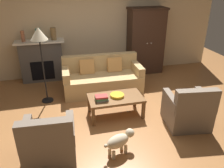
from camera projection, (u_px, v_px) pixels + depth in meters
ground_plane at (119, 116)px, 4.71m from camera, size 9.60×9.60×0.00m
back_wall at (96, 25)px, 6.36m from camera, size 7.20×0.10×2.80m
fireplace at (42, 60)px, 6.15m from camera, size 1.26×0.48×1.12m
armoire at (146, 41)px, 6.57m from camera, size 1.06×0.57×1.88m
couch at (102, 79)px, 5.66m from camera, size 1.94×0.90×0.86m
coffee_table at (116, 99)px, 4.59m from camera, size 1.10×0.60×0.42m
fruit_bowl at (117, 95)px, 4.58m from camera, size 0.28×0.28×0.05m
book_stack at (102, 98)px, 4.42m from camera, size 0.26×0.19×0.11m
mantel_vase_terracotta at (23, 36)px, 5.76m from camera, size 0.10×0.10×0.27m
mantel_vase_jade at (38, 35)px, 5.83m from camera, size 0.13×0.13×0.32m
mantel_vase_bronze at (53, 34)px, 5.91m from camera, size 0.14×0.14×0.32m
armchair_near_left at (50, 143)px, 3.46m from camera, size 0.82×0.81×0.88m
armchair_near_right at (188, 111)px, 4.30m from camera, size 0.87×0.87×0.88m
floor_lamp at (39, 38)px, 4.67m from camera, size 0.36×0.36×1.70m
dog at (120, 141)px, 3.61m from camera, size 0.54×0.33×0.39m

